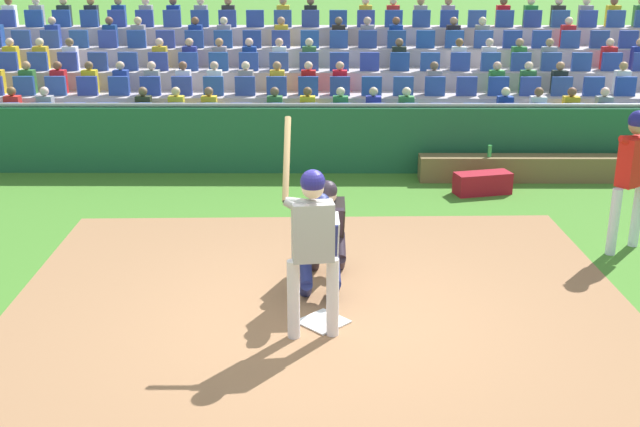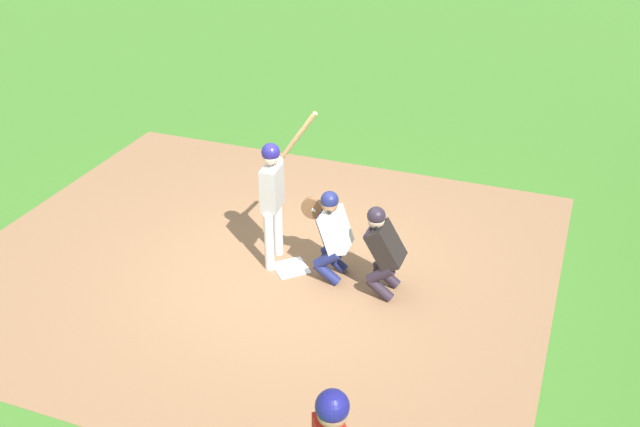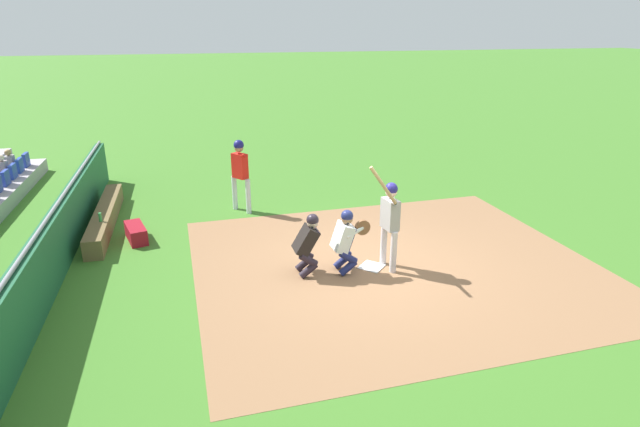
{
  "view_description": "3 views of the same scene",
  "coord_description": "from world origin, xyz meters",
  "px_view_note": "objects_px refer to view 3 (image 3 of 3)",
  "views": [
    {
      "loc": [
        -0.01,
        7.46,
        3.77
      ],
      "look_at": [
        0.04,
        -1.0,
        0.91
      ],
      "focal_mm": 43.14,
      "sensor_mm": 36.0,
      "label": 1
    },
    {
      "loc": [
        -7.83,
        -3.66,
        5.64
      ],
      "look_at": [
        -0.19,
        -0.51,
        1.08
      ],
      "focal_mm": 41.79,
      "sensor_mm": 36.0,
      "label": 2
    },
    {
      "loc": [
        8.96,
        -3.34,
        4.66
      ],
      "look_at": [
        -0.12,
        -1.05,
        1.21
      ],
      "focal_mm": 29.21,
      "sensor_mm": 36.0,
      "label": 3
    }
  ],
  "objects_px": {
    "home_plate_umpire": "(308,242)",
    "water_bottle_on_bench": "(100,217)",
    "home_plate_marker": "(372,266)",
    "catcher_crouching": "(346,238)",
    "batter_at_plate": "(390,216)",
    "equipment_duffel_bag": "(136,233)",
    "on_deck_batter": "(240,168)",
    "dugout_bench": "(105,217)"
  },
  "relations": [
    {
      "from": "batter_at_plate",
      "to": "dugout_bench",
      "type": "xyz_separation_m",
      "value": [
        -3.87,
        -5.8,
        -0.9
      ]
    },
    {
      "from": "batter_at_plate",
      "to": "water_bottle_on_bench",
      "type": "distance_m",
      "value": 6.51
    },
    {
      "from": "equipment_duffel_bag",
      "to": "water_bottle_on_bench",
      "type": "bearing_deg",
      "value": -122.51
    },
    {
      "from": "home_plate_marker",
      "to": "dugout_bench",
      "type": "height_order",
      "value": "dugout_bench"
    },
    {
      "from": "home_plate_marker",
      "to": "water_bottle_on_bench",
      "type": "height_order",
      "value": "water_bottle_on_bench"
    },
    {
      "from": "home_plate_umpire",
      "to": "on_deck_batter",
      "type": "height_order",
      "value": "on_deck_batter"
    },
    {
      "from": "dugout_bench",
      "to": "home_plate_marker",
      "type": "bearing_deg",
      "value": 55.73
    },
    {
      "from": "water_bottle_on_bench",
      "to": "home_plate_umpire",
      "type": "bearing_deg",
      "value": 55.77
    },
    {
      "from": "home_plate_marker",
      "to": "catcher_crouching",
      "type": "relative_size",
      "value": 0.34
    },
    {
      "from": "home_plate_marker",
      "to": "on_deck_batter",
      "type": "distance_m",
      "value": 4.7
    },
    {
      "from": "water_bottle_on_bench",
      "to": "on_deck_batter",
      "type": "relative_size",
      "value": 0.11
    },
    {
      "from": "batter_at_plate",
      "to": "home_plate_umpire",
      "type": "height_order",
      "value": "batter_at_plate"
    },
    {
      "from": "home_plate_umpire",
      "to": "water_bottle_on_bench",
      "type": "relative_size",
      "value": 6.22
    },
    {
      "from": "water_bottle_on_bench",
      "to": "on_deck_batter",
      "type": "bearing_deg",
      "value": 109.08
    },
    {
      "from": "batter_at_plate",
      "to": "equipment_duffel_bag",
      "type": "distance_m",
      "value": 5.79
    },
    {
      "from": "batter_at_plate",
      "to": "catcher_crouching",
      "type": "xyz_separation_m",
      "value": [
        -0.07,
        -0.87,
        -0.39
      ]
    },
    {
      "from": "home_plate_marker",
      "to": "home_plate_umpire",
      "type": "bearing_deg",
      "value": -91.9
    },
    {
      "from": "batter_at_plate",
      "to": "home_plate_umpire",
      "type": "bearing_deg",
      "value": -95.61
    },
    {
      "from": "home_plate_marker",
      "to": "catcher_crouching",
      "type": "bearing_deg",
      "value": -85.38
    },
    {
      "from": "catcher_crouching",
      "to": "water_bottle_on_bench",
      "type": "bearing_deg",
      "value": -120.8
    },
    {
      "from": "on_deck_batter",
      "to": "equipment_duffel_bag",
      "type": "bearing_deg",
      "value": -61.52
    },
    {
      "from": "batter_at_plate",
      "to": "equipment_duffel_bag",
      "type": "height_order",
      "value": "batter_at_plate"
    },
    {
      "from": "home_plate_marker",
      "to": "catcher_crouching",
      "type": "distance_m",
      "value": 0.92
    },
    {
      "from": "batter_at_plate",
      "to": "catcher_crouching",
      "type": "height_order",
      "value": "batter_at_plate"
    },
    {
      "from": "equipment_duffel_bag",
      "to": "catcher_crouching",
      "type": "bearing_deg",
      "value": 42.79
    },
    {
      "from": "catcher_crouching",
      "to": "home_plate_umpire",
      "type": "relative_size",
      "value": 1.04
    },
    {
      "from": "dugout_bench",
      "to": "on_deck_batter",
      "type": "relative_size",
      "value": 2.2
    },
    {
      "from": "home_plate_marker",
      "to": "water_bottle_on_bench",
      "type": "distance_m",
      "value": 6.19
    },
    {
      "from": "home_plate_umpire",
      "to": "water_bottle_on_bench",
      "type": "height_order",
      "value": "home_plate_umpire"
    },
    {
      "from": "home_plate_umpire",
      "to": "on_deck_batter",
      "type": "xyz_separation_m",
      "value": [
        -3.96,
        -0.86,
        0.48
      ]
    },
    {
      "from": "catcher_crouching",
      "to": "on_deck_batter",
      "type": "distance_m",
      "value": 4.38
    },
    {
      "from": "catcher_crouching",
      "to": "home_plate_umpire",
      "type": "xyz_separation_m",
      "value": [
        -0.09,
        -0.74,
        -0.04
      ]
    },
    {
      "from": "batter_at_plate",
      "to": "equipment_duffel_bag",
      "type": "relative_size",
      "value": 2.41
    },
    {
      "from": "water_bottle_on_bench",
      "to": "equipment_duffel_bag",
      "type": "relative_size",
      "value": 0.22
    },
    {
      "from": "batter_at_plate",
      "to": "water_bottle_on_bench",
      "type": "xyz_separation_m",
      "value": [
        -2.98,
        -5.76,
        -0.58
      ]
    },
    {
      "from": "water_bottle_on_bench",
      "to": "on_deck_batter",
      "type": "height_order",
      "value": "on_deck_batter"
    },
    {
      "from": "batter_at_plate",
      "to": "on_deck_batter",
      "type": "height_order",
      "value": "batter_at_plate"
    },
    {
      "from": "water_bottle_on_bench",
      "to": "equipment_duffel_bag",
      "type": "bearing_deg",
      "value": 71.9
    },
    {
      "from": "catcher_crouching",
      "to": "dugout_bench",
      "type": "height_order",
      "value": "catcher_crouching"
    },
    {
      "from": "dugout_bench",
      "to": "water_bottle_on_bench",
      "type": "distance_m",
      "value": 0.95
    },
    {
      "from": "home_plate_marker",
      "to": "home_plate_umpire",
      "type": "xyz_separation_m",
      "value": [
        -0.04,
        -1.32,
        0.67
      ]
    },
    {
      "from": "home_plate_umpire",
      "to": "on_deck_batter",
      "type": "relative_size",
      "value": 0.66
    }
  ]
}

